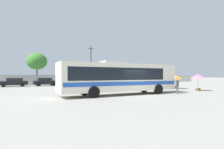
{
  "coord_description": "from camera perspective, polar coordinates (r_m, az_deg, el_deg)",
  "views": [
    {
      "loc": [
        -10.69,
        -14.56,
        1.99
      ],
      "look_at": [
        -0.64,
        3.97,
        2.08
      ],
      "focal_mm": 29.43,
      "sensor_mm": 36.0,
      "label": 1
    }
  ],
  "objects": [
    {
      "name": "ground_plane",
      "position": [
        26.86,
        -4.97,
        -4.49
      ],
      "size": [
        300.0,
        300.0,
        0.0
      ],
      "primitive_type": "plane",
      "color": "gray"
    },
    {
      "name": "perimeter_wall",
      "position": [
        41.33,
        -13.49,
        -1.57
      ],
      "size": [
        80.0,
        0.3,
        2.07
      ],
      "primitive_type": "cube",
      "color": "beige",
      "rests_on": "ground_plane"
    },
    {
      "name": "coach_bus_cream_blue",
      "position": [
        18.59,
        2.35,
        -0.78
      ],
      "size": [
        12.54,
        2.9,
        3.39
      ],
      "color": "silver",
      "rests_on": "ground_plane"
    },
    {
      "name": "attendant_by_bus_door",
      "position": [
        20.86,
        19.61,
        -3.09
      ],
      "size": [
        0.41,
        0.41,
        1.66
      ],
      "color": "#4C4C51",
      "rests_on": "ground_plane"
    },
    {
      "name": "vendor_umbrella_near_gate_pink",
      "position": [
        25.8,
        25.13,
        -0.61
      ],
      "size": [
        1.86,
        1.86,
        2.14
      ],
      "color": "gray",
      "rests_on": "ground_plane"
    },
    {
      "name": "vendor_umbrella_secondary_orange",
      "position": [
        29.02,
        18.76,
        -0.75
      ],
      "size": [
        2.41,
        2.41,
        2.09
      ],
      "color": "gray",
      "rests_on": "ground_plane"
    },
    {
      "name": "parked_car_leftmost_black",
      "position": [
        36.51,
        -28.27,
        -2.07
      ],
      "size": [
        4.61,
        2.03,
        1.53
      ],
      "color": "black",
      "rests_on": "ground_plane"
    },
    {
      "name": "parked_car_second_black",
      "position": [
        36.89,
        -20.01,
        -2.08
      ],
      "size": [
        4.42,
        2.13,
        1.51
      ],
      "color": "black",
      "rests_on": "ground_plane"
    },
    {
      "name": "parked_car_third_dark_blue",
      "position": [
        38.05,
        -11.29,
        -2.05
      ],
      "size": [
        4.3,
        2.09,
        1.49
      ],
      "color": "navy",
      "rests_on": "ground_plane"
    },
    {
      "name": "utility_pole_far",
      "position": [
        46.35,
        -6.58,
        3.27
      ],
      "size": [
        1.8,
        0.34,
        9.28
      ],
      "color": "#4C3823",
      "rests_on": "ground_plane"
    },
    {
      "name": "roadside_tree_midleft",
      "position": [
        47.19,
        -22.29,
        3.81
      ],
      "size": [
        4.7,
        4.7,
        7.32
      ],
      "color": "brown",
      "rests_on": "ground_plane"
    },
    {
      "name": "roadside_tree_midright",
      "position": [
        46.91,
        -13.19,
        1.96
      ],
      "size": [
        4.51,
        4.51,
        5.72
      ],
      "color": "brown",
      "rests_on": "ground_plane"
    },
    {
      "name": "roadside_tree_right",
      "position": [
        50.89,
        4.7,
        1.4
      ],
      "size": [
        3.2,
        3.2,
        4.83
      ],
      "color": "brown",
      "rests_on": "ground_plane"
    }
  ]
}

